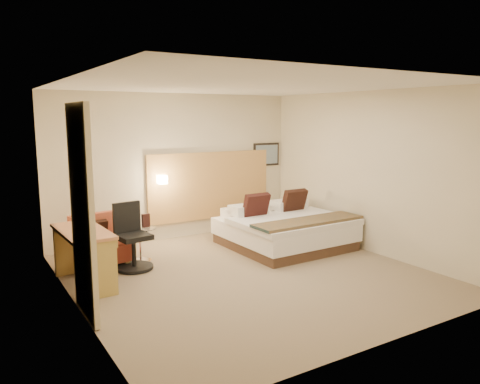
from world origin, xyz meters
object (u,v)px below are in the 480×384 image
side_table (141,243)px  desk (85,241)px  bed (284,229)px  lounge_chair (99,246)px  desk_chair (132,242)px

side_table → desk: size_ratio=0.44×
bed → lounge_chair: size_ratio=2.41×
bed → side_table: (-2.47, 0.48, -0.01)m
lounge_chair → desk_chair: desk_chair is taller
bed → lounge_chair: bearing=168.7°
bed → desk: bed is taller
desk → desk_chair: size_ratio=1.27×
bed → desk: bearing=-177.6°
lounge_chair → bed: bearing=-11.3°
desk_chair → side_table: bearing=51.0°
desk_chair → bed: bearing=-4.2°
bed → side_table: size_ratio=3.58×
lounge_chair → side_table: size_ratio=1.49×
lounge_chair → desk: (-0.38, -0.76, 0.30)m
side_table → desk: desk is taller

